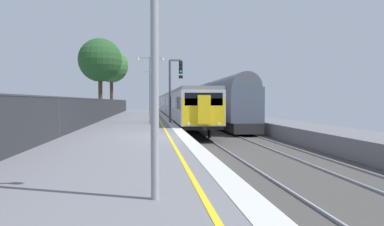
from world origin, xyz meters
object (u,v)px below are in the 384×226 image
at_px(platform_lamp_near, 154,0).
at_px(platform_lamp_far, 150,89).
at_px(background_tree_left, 111,67).
at_px(freight_train_adjacent_track, 204,101).
at_px(platform_lamp_mid, 150,84).
at_px(commuter_train_at_platform, 172,104).
at_px(signal_gantry, 173,83).
at_px(background_tree_centre, 100,61).

xyz_separation_m(platform_lamp_near, platform_lamp_far, (0.00, 41.74, -0.07)).
distance_m(platform_lamp_far, background_tree_left, 5.73).
bearing_deg(freight_train_adjacent_track, platform_lamp_near, -99.75).
bearing_deg(platform_lamp_near, platform_lamp_mid, 90.00).
height_order(commuter_train_at_platform, platform_lamp_mid, platform_lamp_mid).
bearing_deg(freight_train_adjacent_track, signal_gantry, -105.30).
distance_m(platform_lamp_mid, background_tree_centre, 13.38).
bearing_deg(background_tree_left, platform_lamp_mid, -76.79).
relative_size(commuter_train_at_platform, platform_lamp_far, 11.21).
distance_m(signal_gantry, background_tree_centre, 12.88).
bearing_deg(commuter_train_at_platform, background_tree_centre, -120.05).
height_order(background_tree_left, background_tree_centre, background_tree_left).
xyz_separation_m(commuter_train_at_platform, signal_gantry, (-1.47, -25.08, 1.84)).
bearing_deg(commuter_train_at_platform, freight_train_adjacent_track, -51.65).
bearing_deg(platform_lamp_near, platform_lamp_far, 90.00).
height_order(commuter_train_at_platform, platform_lamp_near, platform_lamp_near).
xyz_separation_m(platform_lamp_mid, platform_lamp_far, (-0.00, 20.87, 0.34)).
height_order(freight_train_adjacent_track, background_tree_left, background_tree_left).
distance_m(platform_lamp_far, background_tree_centre, 10.60).
relative_size(signal_gantry, background_tree_centre, 0.60).
height_order(platform_lamp_near, platform_lamp_far, platform_lamp_near).
bearing_deg(platform_lamp_far, background_tree_left, 176.67).
height_order(platform_lamp_mid, background_tree_left, background_tree_left).
bearing_deg(freight_train_adjacent_track, platform_lamp_far, -174.56).
distance_m(platform_lamp_near, platform_lamp_mid, 20.88).
relative_size(signal_gantry, background_tree_left, 0.58).
distance_m(freight_train_adjacent_track, platform_lamp_near, 43.09).
relative_size(platform_lamp_near, background_tree_left, 0.68).
distance_m(platform_lamp_near, background_tree_centre, 33.36).
bearing_deg(platform_lamp_mid, freight_train_adjacent_track, 71.32).
relative_size(platform_lamp_near, platform_lamp_mid, 1.16).
relative_size(platform_lamp_mid, background_tree_left, 0.59).
xyz_separation_m(platform_lamp_near, background_tree_left, (-4.97, 42.03, 2.77)).
xyz_separation_m(platform_lamp_far, background_tree_left, (-4.97, 0.29, 2.84)).
relative_size(freight_train_adjacent_track, background_tree_left, 5.28).
xyz_separation_m(commuter_train_at_platform, freight_train_adjacent_track, (4.00, -5.06, 0.42)).
height_order(platform_lamp_far, background_tree_left, background_tree_left).
xyz_separation_m(freight_train_adjacent_track, platform_lamp_far, (-7.29, -0.69, 1.64)).
height_order(freight_train_adjacent_track, signal_gantry, signal_gantry).
distance_m(commuter_train_at_platform, platform_lamp_far, 6.94).
bearing_deg(commuter_train_at_platform, background_tree_left, -146.49).
bearing_deg(background_tree_centre, platform_lamp_far, 59.75).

